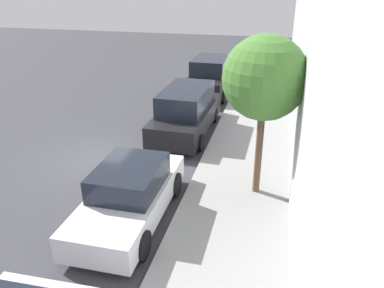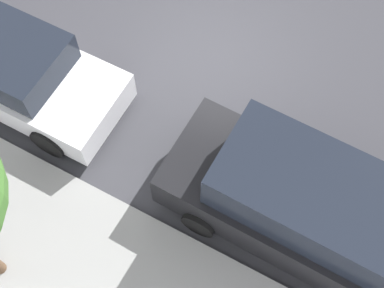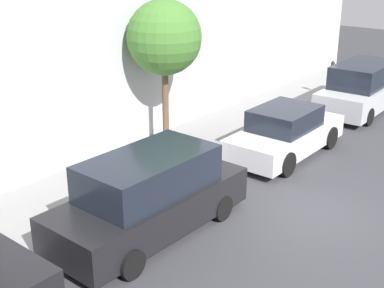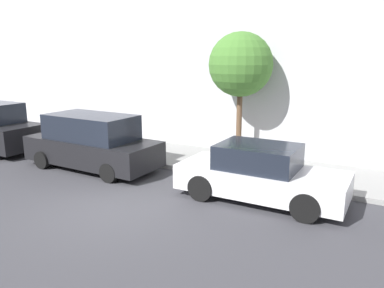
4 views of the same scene
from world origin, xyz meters
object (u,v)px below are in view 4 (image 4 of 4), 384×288
at_px(street_tree, 241,65).
at_px(parking_meter_far, 23,120).
at_px(parked_minivan_third, 92,143).
at_px(parked_sedan_second, 260,174).

bearing_deg(street_tree, parking_meter_far, 98.96).
distance_m(parked_minivan_third, street_tree, 5.85).
relative_size(parked_sedan_second, parking_meter_far, 3.24).
bearing_deg(street_tree, parked_sedan_second, -148.67).
relative_size(parked_minivan_third, street_tree, 1.09).
xyz_separation_m(parked_sedan_second, street_tree, (3.18, 1.94, 2.82)).
relative_size(parked_sedan_second, parked_minivan_third, 0.91).
xyz_separation_m(parking_meter_far, street_tree, (1.57, -9.95, 2.54)).
bearing_deg(parked_sedan_second, parked_minivan_third, 89.96).
relative_size(parking_meter_far, street_tree, 0.31).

